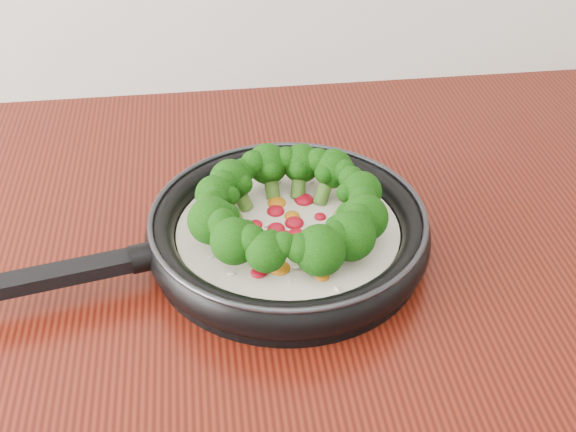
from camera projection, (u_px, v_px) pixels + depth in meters
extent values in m
cylinder|color=black|center=(288.00, 247.00, 0.84)|extent=(0.35, 0.35, 0.01)
torus|color=black|center=(288.00, 231.00, 0.83)|extent=(0.37, 0.37, 0.03)
torus|color=#2D2D33|center=(288.00, 216.00, 0.81)|extent=(0.36, 0.36, 0.01)
cube|color=black|center=(65.00, 274.00, 0.76)|extent=(0.19, 0.06, 0.02)
cylinder|color=black|center=(145.00, 257.00, 0.78)|extent=(0.03, 0.04, 0.03)
cylinder|color=#EFE6CF|center=(288.00, 236.00, 0.83)|extent=(0.29, 0.29, 0.02)
ellipsoid|color=#AA0819|center=(276.00, 211.00, 0.85)|extent=(0.03, 0.03, 0.01)
ellipsoid|color=#AA0819|center=(259.00, 273.00, 0.76)|extent=(0.02, 0.02, 0.01)
ellipsoid|color=#CB6D0D|center=(211.00, 202.00, 0.86)|extent=(0.01, 0.01, 0.01)
ellipsoid|color=#AA0819|center=(276.00, 229.00, 0.82)|extent=(0.03, 0.03, 0.01)
ellipsoid|color=#AA0819|center=(304.00, 200.00, 0.87)|extent=(0.03, 0.03, 0.01)
ellipsoid|color=#CB6D0D|center=(277.00, 203.00, 0.86)|extent=(0.02, 0.02, 0.01)
ellipsoid|color=#AA0819|center=(241.00, 247.00, 0.80)|extent=(0.02, 0.02, 0.01)
ellipsoid|color=#AA0819|center=(285.00, 235.00, 0.81)|extent=(0.02, 0.02, 0.01)
ellipsoid|color=#CB6D0D|center=(279.00, 268.00, 0.77)|extent=(0.03, 0.03, 0.01)
ellipsoid|color=#AA0819|center=(255.00, 225.00, 0.83)|extent=(0.02, 0.02, 0.01)
ellipsoid|color=#AA0819|center=(320.00, 217.00, 0.84)|extent=(0.02, 0.02, 0.01)
ellipsoid|color=#CB6D0D|center=(233.00, 222.00, 0.83)|extent=(0.02, 0.02, 0.01)
ellipsoid|color=#AA0819|center=(288.00, 238.00, 0.81)|extent=(0.03, 0.03, 0.01)
ellipsoid|color=#AA0819|center=(294.00, 223.00, 0.83)|extent=(0.03, 0.03, 0.01)
ellipsoid|color=#CB6D0D|center=(322.00, 276.00, 0.76)|extent=(0.02, 0.02, 0.01)
ellipsoid|color=#AA0819|center=(296.00, 235.00, 0.81)|extent=(0.03, 0.03, 0.01)
ellipsoid|color=#AA0819|center=(279.00, 239.00, 0.81)|extent=(0.02, 0.02, 0.01)
ellipsoid|color=#CB6D0D|center=(292.00, 216.00, 0.84)|extent=(0.02, 0.02, 0.01)
ellipsoid|color=white|center=(211.00, 258.00, 0.78)|extent=(0.01, 0.01, 0.00)
ellipsoid|color=white|center=(268.00, 225.00, 0.83)|extent=(0.01, 0.01, 0.00)
ellipsoid|color=white|center=(345.00, 233.00, 0.82)|extent=(0.01, 0.01, 0.00)
ellipsoid|color=white|center=(269.00, 182.00, 0.90)|extent=(0.01, 0.01, 0.00)
ellipsoid|color=white|center=(306.00, 198.00, 0.87)|extent=(0.01, 0.01, 0.00)
ellipsoid|color=white|center=(297.00, 267.00, 0.77)|extent=(0.01, 0.01, 0.00)
ellipsoid|color=white|center=(313.00, 181.00, 0.90)|extent=(0.01, 0.01, 0.00)
ellipsoid|color=white|center=(279.00, 237.00, 0.81)|extent=(0.01, 0.01, 0.00)
ellipsoid|color=white|center=(293.00, 234.00, 0.82)|extent=(0.01, 0.01, 0.00)
ellipsoid|color=white|center=(231.00, 274.00, 0.76)|extent=(0.01, 0.00, 0.00)
ellipsoid|color=white|center=(275.00, 224.00, 0.83)|extent=(0.00, 0.01, 0.00)
ellipsoid|color=white|center=(346.00, 240.00, 0.81)|extent=(0.01, 0.01, 0.00)
ellipsoid|color=white|center=(277.00, 244.00, 0.80)|extent=(0.01, 0.01, 0.00)
ellipsoid|color=white|center=(296.00, 252.00, 0.79)|extent=(0.01, 0.01, 0.00)
ellipsoid|color=white|center=(253.00, 243.00, 0.80)|extent=(0.01, 0.01, 0.00)
ellipsoid|color=white|center=(279.00, 182.00, 0.90)|extent=(0.01, 0.01, 0.00)
ellipsoid|color=white|center=(310.00, 234.00, 0.82)|extent=(0.01, 0.01, 0.00)
ellipsoid|color=white|center=(277.00, 238.00, 0.81)|extent=(0.01, 0.01, 0.00)
ellipsoid|color=white|center=(330.00, 232.00, 0.82)|extent=(0.01, 0.01, 0.00)
ellipsoid|color=white|center=(206.00, 241.00, 0.80)|extent=(0.01, 0.01, 0.00)
ellipsoid|color=white|center=(290.00, 283.00, 0.75)|extent=(0.01, 0.01, 0.00)
ellipsoid|color=white|center=(331.00, 216.00, 0.84)|extent=(0.01, 0.01, 0.00)
ellipsoid|color=white|center=(337.00, 289.00, 0.74)|extent=(0.01, 0.01, 0.00)
ellipsoid|color=white|center=(292.00, 229.00, 0.83)|extent=(0.01, 0.01, 0.00)
ellipsoid|color=white|center=(350.00, 240.00, 0.81)|extent=(0.01, 0.01, 0.00)
ellipsoid|color=white|center=(352.00, 190.00, 0.88)|extent=(0.01, 0.01, 0.00)
cylinder|color=#517B28|center=(347.00, 208.00, 0.83)|extent=(0.03, 0.02, 0.04)
sphere|color=black|center=(361.00, 192.00, 0.82)|extent=(0.05, 0.05, 0.05)
sphere|color=black|center=(351.00, 178.00, 0.83)|extent=(0.03, 0.03, 0.03)
sphere|color=black|center=(364.00, 197.00, 0.81)|extent=(0.03, 0.03, 0.03)
sphere|color=black|center=(347.00, 193.00, 0.82)|extent=(0.03, 0.03, 0.02)
cylinder|color=#517B28|center=(324.00, 189.00, 0.86)|extent=(0.03, 0.03, 0.04)
sphere|color=black|center=(333.00, 169.00, 0.86)|extent=(0.05, 0.05, 0.05)
sphere|color=black|center=(318.00, 160.00, 0.86)|extent=(0.03, 0.03, 0.03)
sphere|color=black|center=(344.00, 171.00, 0.84)|extent=(0.03, 0.03, 0.03)
sphere|color=black|center=(325.00, 174.00, 0.85)|extent=(0.03, 0.03, 0.02)
cylinder|color=#517B28|center=(299.00, 184.00, 0.87)|extent=(0.03, 0.03, 0.04)
sphere|color=black|center=(301.00, 163.00, 0.87)|extent=(0.05, 0.05, 0.05)
sphere|color=black|center=(286.00, 159.00, 0.87)|extent=(0.03, 0.03, 0.03)
sphere|color=black|center=(315.00, 162.00, 0.86)|extent=(0.03, 0.03, 0.03)
sphere|color=black|center=(299.00, 170.00, 0.86)|extent=(0.03, 0.03, 0.02)
cylinder|color=#517B28|center=(271.00, 184.00, 0.87)|extent=(0.02, 0.03, 0.04)
sphere|color=black|center=(268.00, 164.00, 0.87)|extent=(0.06, 0.06, 0.05)
sphere|color=black|center=(254.00, 163.00, 0.86)|extent=(0.04, 0.04, 0.03)
sphere|color=black|center=(283.00, 159.00, 0.87)|extent=(0.03, 0.03, 0.03)
sphere|color=black|center=(272.00, 170.00, 0.86)|extent=(0.03, 0.03, 0.02)
cylinder|color=#517B28|center=(241.00, 197.00, 0.85)|extent=(0.03, 0.03, 0.03)
sphere|color=black|center=(231.00, 180.00, 0.85)|extent=(0.06, 0.06, 0.05)
sphere|color=black|center=(223.00, 184.00, 0.83)|extent=(0.04, 0.04, 0.03)
sphere|color=black|center=(243.00, 170.00, 0.85)|extent=(0.03, 0.03, 0.03)
sphere|color=black|center=(242.00, 184.00, 0.84)|extent=(0.03, 0.03, 0.02)
cylinder|color=#517B28|center=(229.00, 210.00, 0.83)|extent=(0.03, 0.03, 0.04)
sphere|color=black|center=(215.00, 195.00, 0.82)|extent=(0.05, 0.05, 0.04)
sphere|color=black|center=(215.00, 198.00, 0.80)|extent=(0.03, 0.03, 0.03)
sphere|color=black|center=(223.00, 183.00, 0.83)|extent=(0.03, 0.03, 0.03)
sphere|color=black|center=(230.00, 196.00, 0.82)|extent=(0.03, 0.03, 0.02)
cylinder|color=#517B28|center=(228.00, 231.00, 0.80)|extent=(0.04, 0.02, 0.04)
sphere|color=black|center=(212.00, 221.00, 0.78)|extent=(0.06, 0.06, 0.05)
sphere|color=black|center=(222.00, 224.00, 0.76)|extent=(0.04, 0.04, 0.03)
sphere|color=black|center=(210.00, 205.00, 0.79)|extent=(0.04, 0.04, 0.03)
sphere|color=black|center=(228.00, 215.00, 0.78)|extent=(0.03, 0.03, 0.03)
cylinder|color=#517B28|center=(246.00, 248.00, 0.77)|extent=(0.04, 0.03, 0.04)
sphere|color=black|center=(234.00, 241.00, 0.75)|extent=(0.06, 0.06, 0.05)
sphere|color=black|center=(251.00, 239.00, 0.74)|extent=(0.04, 0.04, 0.03)
sphere|color=black|center=(223.00, 228.00, 0.76)|extent=(0.03, 0.03, 0.03)
sphere|color=black|center=(245.00, 231.00, 0.76)|extent=(0.03, 0.03, 0.02)
cylinder|color=#517B28|center=(271.00, 256.00, 0.76)|extent=(0.03, 0.04, 0.04)
sphere|color=black|center=(266.00, 252.00, 0.74)|extent=(0.05, 0.05, 0.04)
sphere|color=black|center=(283.00, 245.00, 0.73)|extent=(0.03, 0.03, 0.03)
sphere|color=black|center=(252.00, 242.00, 0.74)|extent=(0.03, 0.03, 0.02)
sphere|color=black|center=(271.00, 240.00, 0.75)|extent=(0.03, 0.03, 0.02)
cylinder|color=#517B28|center=(313.00, 255.00, 0.77)|extent=(0.02, 0.03, 0.04)
sphere|color=black|center=(320.00, 250.00, 0.74)|extent=(0.06, 0.06, 0.05)
sphere|color=black|center=(336.00, 236.00, 0.75)|extent=(0.04, 0.04, 0.03)
sphere|color=black|center=(300.00, 248.00, 0.74)|extent=(0.04, 0.04, 0.03)
sphere|color=black|center=(313.00, 239.00, 0.75)|extent=(0.03, 0.03, 0.03)
cylinder|color=#517B28|center=(337.00, 243.00, 0.78)|extent=(0.03, 0.03, 0.04)
sphere|color=black|center=(351.00, 236.00, 0.76)|extent=(0.06, 0.06, 0.05)
sphere|color=black|center=(358.00, 219.00, 0.77)|extent=(0.04, 0.04, 0.03)
sphere|color=black|center=(336.00, 239.00, 0.75)|extent=(0.04, 0.04, 0.03)
sphere|color=black|center=(337.00, 228.00, 0.77)|extent=(0.03, 0.03, 0.03)
cylinder|color=#517B28|center=(349.00, 229.00, 0.80)|extent=(0.03, 0.03, 0.04)
sphere|color=black|center=(364.00, 218.00, 0.79)|extent=(0.06, 0.06, 0.05)
sphere|color=black|center=(363.00, 201.00, 0.80)|extent=(0.04, 0.04, 0.03)
sphere|color=black|center=(358.00, 223.00, 0.77)|extent=(0.04, 0.04, 0.03)
sphere|color=black|center=(348.00, 214.00, 0.79)|extent=(0.03, 0.03, 0.03)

